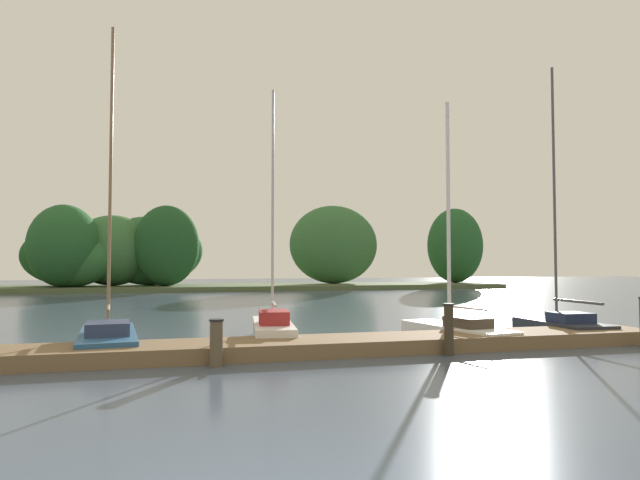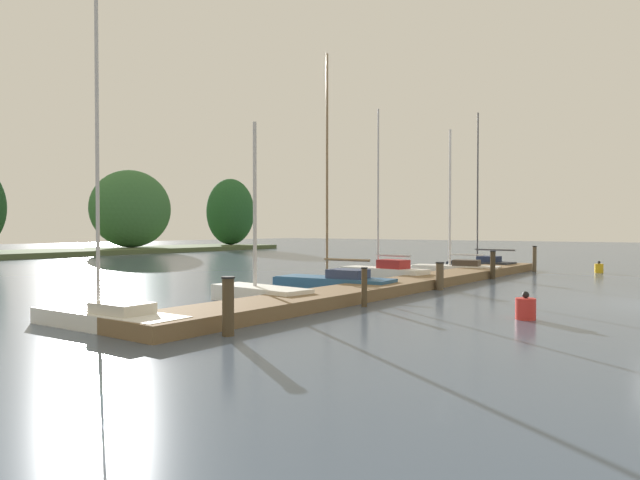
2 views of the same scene
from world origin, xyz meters
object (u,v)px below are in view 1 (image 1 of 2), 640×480
sailboat_2 (108,336)px  mooring_piling_2 (216,342)px  sailboat_3 (273,328)px  mooring_piling_3 (449,329)px  sailboat_4 (454,327)px  sailboat_5 (560,324)px

sailboat_2 → mooring_piling_2: bearing=-145.7°
sailboat_2 → mooring_piling_2: sailboat_2 is taller
sailboat_3 → mooring_piling_2: (-1.79, -3.40, 0.12)m
mooring_piling_2 → mooring_piling_3: mooring_piling_3 is taller
mooring_piling_2 → sailboat_2: bearing=129.7°
sailboat_2 → sailboat_4: (9.19, -0.50, 0.02)m
mooring_piling_2 → mooring_piling_3: bearing=0.3°
sailboat_4 → sailboat_2: bearing=76.7°
sailboat_4 → sailboat_5: 3.56m
sailboat_2 → mooring_piling_2: size_ratio=8.40×
sailboat_2 → sailboat_5: size_ratio=1.00×
sailboat_2 → sailboat_4: size_ratio=1.20×
sailboat_3 → mooring_piling_3: 4.91m
sailboat_2 → sailboat_4: bearing=-98.5°
sailboat_4 → sailboat_5: sailboat_5 is taller
sailboat_4 → sailboat_5: size_ratio=0.83×
sailboat_2 → sailboat_3: size_ratio=1.16×
sailboat_2 → sailboat_3: 4.24m
sailboat_5 → mooring_piling_2: size_ratio=8.38×
sailboat_4 → mooring_piling_2: sailboat_4 is taller
mooring_piling_3 → sailboat_3: bearing=136.5°
mooring_piling_2 → sailboat_5: bearing=13.5°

